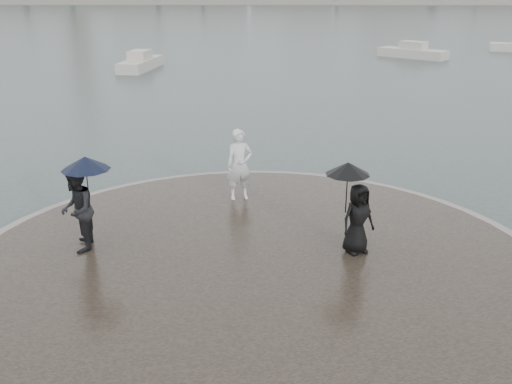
{
  "coord_description": "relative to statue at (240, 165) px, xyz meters",
  "views": [
    {
      "loc": [
        0.28,
        -6.81,
        5.73
      ],
      "look_at": [
        0.0,
        4.8,
        1.45
      ],
      "focal_mm": 40.0,
      "sensor_mm": 36.0,
      "label": 1
    }
  ],
  "objects": [
    {
      "name": "boats",
      "position": [
        8.97,
        32.23,
        -0.91
      ],
      "size": [
        35.18,
        16.01,
        1.5
      ],
      "color": "#BBB5A8",
      "rests_on": "ground"
    },
    {
      "name": "statue",
      "position": [
        0.0,
        0.0,
        0.0
      ],
      "size": [
        0.77,
        0.6,
        1.86
      ],
      "primitive_type": "imported",
      "rotation": [
        0.0,
        0.0,
        0.26
      ],
      "color": "silver",
      "rests_on": "quay_tip"
    },
    {
      "name": "quay_tip",
      "position": [
        0.49,
        -3.75,
        -1.11
      ],
      "size": [
        11.9,
        11.9,
        0.36
      ],
      "primitive_type": "cylinder",
      "color": "#2D261E",
      "rests_on": "ground"
    },
    {
      "name": "visitor_left",
      "position": [
        -3.19,
        -3.11,
        0.18
      ],
      "size": [
        1.17,
        1.1,
        2.04
      ],
      "color": "black",
      "rests_on": "quay_tip"
    },
    {
      "name": "kerb_ring",
      "position": [
        0.49,
        -3.75,
        -1.13
      ],
      "size": [
        12.5,
        12.5,
        0.32
      ],
      "primitive_type": "cylinder",
      "color": "gray",
      "rests_on": "ground"
    },
    {
      "name": "visitor_right",
      "position": [
        2.55,
        -3.07,
        0.14
      ],
      "size": [
        1.15,
        0.94,
        1.95
      ],
      "color": "black",
      "rests_on": "quay_tip"
    }
  ]
}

